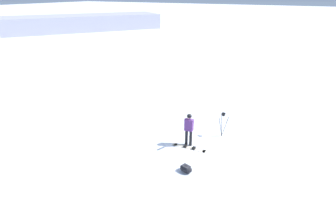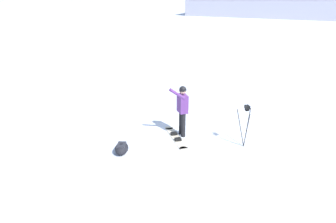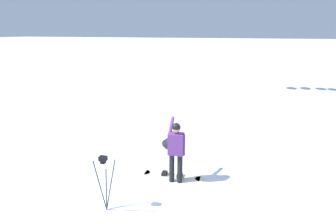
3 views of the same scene
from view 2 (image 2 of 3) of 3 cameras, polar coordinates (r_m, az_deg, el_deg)
The scene contains 6 objects.
ground_plane at distance 10.58m, azimuth 5.28°, elevation -4.54°, with size 300.00×300.00×0.00m, color white.
snowboarder at distance 10.29m, azimuth 2.53°, elevation 0.98°, with size 0.64×0.52×1.71m.
snowboard at distance 10.47m, azimuth 1.41°, elevation -4.58°, with size 0.38×1.85×0.10m.
gear_bag_large at distance 9.60m, azimuth -8.20°, elevation -6.42°, with size 0.53×0.66×0.31m.
camera_tripod at distance 9.84m, azimuth 13.61°, elevation -1.01°, with size 0.48×0.50×1.34m.
distant_ridge at distance 55.22m, azimuth 21.73°, elevation 16.60°, with size 31.69×26.31×2.77m.
Camera 2 is at (2.96, 9.05, 4.60)m, focal length 34.53 mm.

